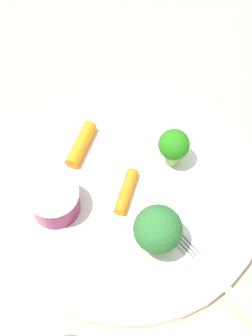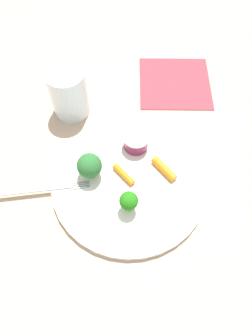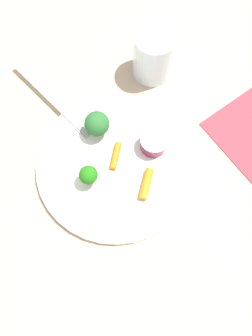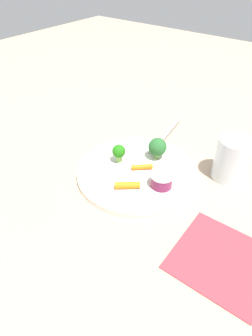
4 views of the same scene
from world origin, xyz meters
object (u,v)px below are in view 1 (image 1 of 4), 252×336
at_px(plate, 127,187).
at_px(sauce_cup, 55,201).
at_px(broccoli_floret_1, 158,230).
at_px(carrot_stick_0, 81,144).
at_px(broccoli_floret_0, 173,145).
at_px(carrot_stick_1, 126,191).

xyz_separation_m(plate, sauce_cup, (0.01, 0.07, 0.02)).
bearing_deg(broccoli_floret_1, plate, -7.90).
relative_size(broccoli_floret_1, carrot_stick_0, 0.99).
bearing_deg(plate, sauce_cup, 81.38).
bearing_deg(broccoli_floret_0, carrot_stick_0, 50.30).
relative_size(sauce_cup, broccoli_floret_0, 1.06).
relative_size(plate, broccoli_floret_0, 6.05).
relative_size(sauce_cup, broccoli_floret_1, 0.92).
bearing_deg(broccoli_floret_1, sauce_cup, 38.62).
distance_m(plate, broccoli_floret_0, 0.06).
distance_m(plate, carrot_stick_1, 0.02).
height_order(sauce_cup, broccoli_floret_1, broccoli_floret_1).
bearing_deg(carrot_stick_0, broccoli_floret_1, -175.59).
bearing_deg(sauce_cup, carrot_stick_1, -107.79).
xyz_separation_m(sauce_cup, carrot_stick_0, (0.05, -0.05, -0.01)).
distance_m(broccoli_floret_0, broccoli_floret_1, 0.09).
bearing_deg(broccoli_floret_1, carrot_stick_0, 4.41).
bearing_deg(carrot_stick_0, broccoli_floret_0, -129.70).
relative_size(broccoli_floret_0, broccoli_floret_1, 0.86).
bearing_deg(sauce_cup, carrot_stick_0, -46.48).
relative_size(plate, broccoli_floret_1, 5.22).
bearing_deg(carrot_stick_0, plate, -162.46).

